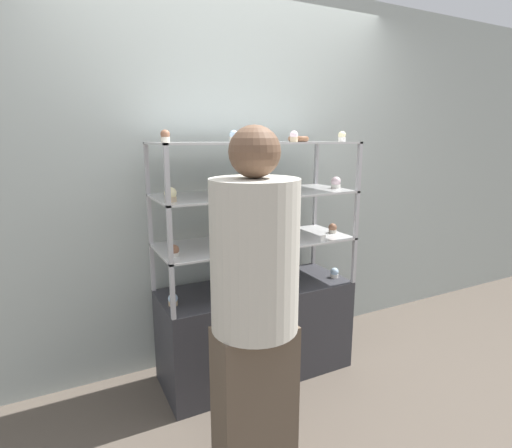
{
  "coord_description": "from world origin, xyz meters",
  "views": [
    {
      "loc": [
        -1.12,
        -2.2,
        1.57
      ],
      "look_at": [
        0.0,
        0.0,
        1.04
      ],
      "focal_mm": 28.0,
      "sensor_mm": 36.0,
      "label": 1
    }
  ],
  "objects": [
    {
      "name": "back_wall",
      "position": [
        0.0,
        0.39,
        1.3
      ],
      "size": [
        8.0,
        0.05,
        2.6
      ],
      "color": "#A8B2AD",
      "rests_on": "ground_plane"
    },
    {
      "name": "display_riser_middle",
      "position": [
        0.0,
        0.0,
        1.22
      ],
      "size": [
        1.25,
        0.49,
        0.31
      ],
      "color": "#B7B7BC",
      "rests_on": "display_riser_lower"
    },
    {
      "name": "cupcake_9",
      "position": [
        -0.58,
        -0.1,
        1.58
      ],
      "size": [
        0.05,
        0.05,
        0.07
      ],
      "color": "beige",
      "rests_on": "display_riser_upper"
    },
    {
      "name": "cupcake_5",
      "position": [
        0.57,
        -0.05,
        0.96
      ],
      "size": [
        0.06,
        0.06,
        0.07
      ],
      "color": "beige",
      "rests_on": "display_riser_lower"
    },
    {
      "name": "price_tag_0",
      "position": [
        -0.08,
        -0.22,
        0.64
      ],
      "size": [
        0.04,
        0.0,
        0.04
      ],
      "color": "white",
      "rests_on": "display_base"
    },
    {
      "name": "cupcake_2",
      "position": [
        0.56,
        -0.1,
        0.65
      ],
      "size": [
        0.06,
        0.06,
        0.07
      ],
      "color": "white",
      "rests_on": "display_base"
    },
    {
      "name": "display_riser_lower",
      "position": [
        0.0,
        0.0,
        0.91
      ],
      "size": [
        1.25,
        0.49,
        0.31
      ],
      "color": "#B7B7BC",
      "rests_on": "display_base"
    },
    {
      "name": "price_tag_1",
      "position": [
        0.36,
        -0.22,
        0.95
      ],
      "size": [
        0.04,
        0.0,
        0.04
      ],
      "color": "white",
      "rests_on": "display_riser_lower"
    },
    {
      "name": "cupcake_11",
      "position": [
        0.19,
        -0.12,
        1.58
      ],
      "size": [
        0.05,
        0.05,
        0.07
      ],
      "color": "#CCB28C",
      "rests_on": "display_riser_upper"
    },
    {
      "name": "display_riser_upper",
      "position": [
        0.0,
        0.0,
        1.53
      ],
      "size": [
        1.25,
        0.49,
        0.31
      ],
      "color": "#B7B7BC",
      "rests_on": "display_riser_middle"
    },
    {
      "name": "cupcake_3",
      "position": [
        -0.56,
        -0.1,
        0.96
      ],
      "size": [
        0.06,
        0.06,
        0.07
      ],
      "color": "white",
      "rests_on": "display_riser_lower"
    },
    {
      "name": "display_base",
      "position": [
        0.0,
        0.0,
        0.31
      ],
      "size": [
        1.25,
        0.49,
        0.62
      ],
      "color": "#333338",
      "rests_on": "ground_plane"
    },
    {
      "name": "price_tag_3",
      "position": [
        -0.04,
        -0.22,
        1.57
      ],
      "size": [
        0.04,
        0.0,
        0.04
      ],
      "color": "white",
      "rests_on": "display_riser_upper"
    },
    {
      "name": "sheet_cake_frosted",
      "position": [
        -0.19,
        -0.04,
        1.27
      ],
      "size": [
        0.19,
        0.18,
        0.06
      ],
      "color": "#DBBC84",
      "rests_on": "display_riser_middle"
    },
    {
      "name": "cupcake_1",
      "position": [
        -0.01,
        -0.07,
        0.65
      ],
      "size": [
        0.06,
        0.06,
        0.07
      ],
      "color": "#CCB28C",
      "rests_on": "display_base"
    },
    {
      "name": "price_tag_2",
      "position": [
        -0.05,
        -0.22,
        1.26
      ],
      "size": [
        0.04,
        0.0,
        0.04
      ],
      "color": "white",
      "rests_on": "display_riser_middle"
    },
    {
      "name": "cupcake_4",
      "position": [
        0.19,
        -0.1,
        0.96
      ],
      "size": [
        0.06,
        0.06,
        0.07
      ],
      "color": "beige",
      "rests_on": "display_riser_lower"
    },
    {
      "name": "cupcake_10",
      "position": [
        -0.2,
        -0.12,
        1.58
      ],
      "size": [
        0.05,
        0.05,
        0.07
      ],
      "color": "beige",
      "rests_on": "display_riser_upper"
    },
    {
      "name": "cupcake_7",
      "position": [
        0.19,
        -0.09,
        1.28
      ],
      "size": [
        0.07,
        0.07,
        0.08
      ],
      "color": "white",
      "rests_on": "display_riser_middle"
    },
    {
      "name": "customer_figure",
      "position": [
        -0.39,
        -0.75,
        0.87
      ],
      "size": [
        0.38,
        0.38,
        1.62
      ],
      "color": "brown",
      "rests_on": "ground_plane"
    },
    {
      "name": "cupcake_8",
      "position": [
        0.58,
        -0.05,
        1.28
      ],
      "size": [
        0.07,
        0.07,
        0.08
      ],
      "color": "white",
      "rests_on": "display_riser_middle"
    },
    {
      "name": "cupcake_12",
      "position": [
        0.56,
        -0.11,
        1.58
      ],
      "size": [
        0.05,
        0.05,
        0.07
      ],
      "color": "white",
      "rests_on": "display_riser_upper"
    },
    {
      "name": "layer_cake_centerpiece",
      "position": [
        -0.07,
        0.08,
        0.98
      ],
      "size": [
        0.19,
        0.19,
        0.1
      ],
      "color": "#DBBC84",
      "rests_on": "display_riser_lower"
    },
    {
      "name": "cupcake_0",
      "position": [
        -0.57,
        -0.05,
        0.65
      ],
      "size": [
        0.06,
        0.06,
        0.07
      ],
      "color": "#CCB28C",
      "rests_on": "display_base"
    },
    {
      "name": "ground_plane",
      "position": [
        0.0,
        0.0,
        0.0
      ],
      "size": [
        20.0,
        20.0,
        0.0
      ],
      "primitive_type": "plane",
      "color": "brown"
    },
    {
      "name": "donut_glazed",
      "position": [
        0.29,
        -0.03,
        1.57
      ],
      "size": [
        0.13,
        0.13,
        0.03
      ],
      "color": "brown",
      "rests_on": "display_riser_upper"
    },
    {
      "name": "cupcake_6",
      "position": [
        -0.57,
        -0.12,
        1.28
      ],
      "size": [
        0.07,
        0.07,
        0.08
      ],
      "color": "#CCB28C",
      "rests_on": "display_riser_middle"
    }
  ]
}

